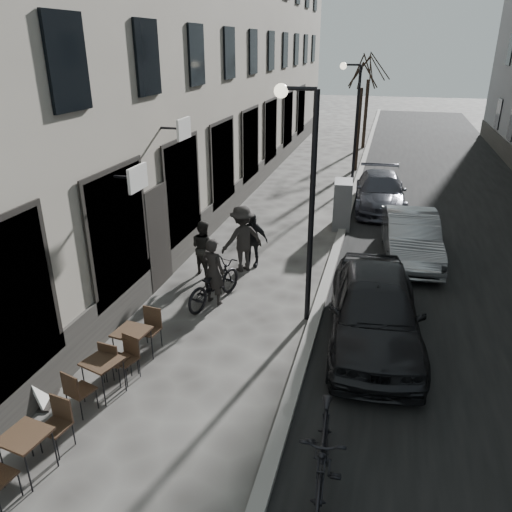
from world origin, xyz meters
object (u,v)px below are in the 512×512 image
at_px(bistro_set_b, 104,374).
at_px(pedestrian_near, 204,247).
at_px(streetlamp_far, 353,112).
at_px(sign_board, 40,382).
at_px(bicycle, 214,283).
at_px(car_near, 375,310).
at_px(car_mid, 411,237).
at_px(tree_far, 370,65).
at_px(car_far, 380,191).
at_px(moped, 323,452).
at_px(bistro_set_c, 133,344).
at_px(bistro_set_a, 28,450).
at_px(utility_cabinet, 342,204).
at_px(tree_near, 363,70).
at_px(streetlamp_near, 305,183).
at_px(pedestrian_far, 252,240).
at_px(pedestrian_mid, 242,239).

height_order(bistro_set_b, pedestrian_near, pedestrian_near).
xyz_separation_m(streetlamp_far, sign_board, (-3.84, -16.02, -2.75)).
bearing_deg(bicycle, car_near, -174.41).
distance_m(car_near, car_mid, 4.90).
xyz_separation_m(tree_far, car_far, (1.38, -12.03, -4.02)).
distance_m(tree_far, car_mid, 17.43).
xyz_separation_m(streetlamp_far, pedestrian_near, (-2.95, -10.27, -2.41)).
bearing_deg(car_mid, car_far, 97.43).
bearing_deg(pedestrian_near, bicycle, 146.77).
height_order(bistro_set_b, car_mid, car_mid).
bearing_deg(moped, pedestrian_near, 119.25).
bearing_deg(bistro_set_c, tree_far, 89.81).
distance_m(tree_far, sign_board, 25.68).
distance_m(bistro_set_a, sign_board, 1.67).
bearing_deg(tree_far, car_near, -85.82).
height_order(utility_cabinet, pedestrian_near, utility_cabinet).
xyz_separation_m(tree_near, moped, (1.07, -19.58, -4.04)).
relative_size(streetlamp_near, streetlamp_far, 1.00).
height_order(tree_far, pedestrian_near, tree_far).
bearing_deg(pedestrian_near, tree_near, -74.16).
relative_size(tree_far, car_far, 1.28).
height_order(car_mid, moped, car_mid).
height_order(bicycle, car_far, car_far).
height_order(bistro_set_b, moped, moped).
distance_m(streetlamp_far, car_mid, 8.55).
height_order(bistro_set_b, car_far, car_far).
relative_size(streetlamp_near, car_near, 1.11).
relative_size(sign_board, pedestrian_near, 0.67).
bearing_deg(tree_near, streetlamp_near, -90.28).
bearing_deg(pedestrian_near, car_far, -92.59).
bearing_deg(car_mid, moped, -103.31).
height_order(streetlamp_near, car_near, streetlamp_near).
bearing_deg(sign_board, car_mid, 35.58).
height_order(pedestrian_far, car_near, car_near).
distance_m(bistro_set_a, pedestrian_far, 8.11).
relative_size(utility_cabinet, car_mid, 0.39).
relative_size(car_near, moped, 2.19).
distance_m(bicycle, pedestrian_mid, 2.05).
bearing_deg(bistro_set_a, car_far, 81.52).
height_order(pedestrian_near, pedestrian_mid, pedestrian_mid).
relative_size(bistro_set_a, car_far, 0.33).
relative_size(bistro_set_a, bistro_set_c, 0.97).
height_order(streetlamp_near, pedestrian_far, streetlamp_near).
height_order(streetlamp_far, pedestrian_near, streetlamp_far).
xyz_separation_m(tree_far, pedestrian_far, (-1.90, -18.43, -3.89)).
height_order(bistro_set_c, pedestrian_far, pedestrian_far).
relative_size(pedestrian_near, car_far, 0.34).
relative_size(streetlamp_far, bistro_set_c, 3.33).
relative_size(bistro_set_a, pedestrian_near, 0.99).
relative_size(bistro_set_a, utility_cabinet, 0.93).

